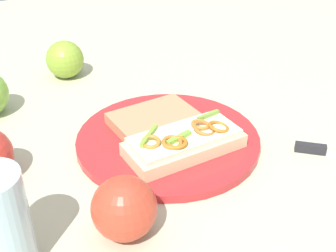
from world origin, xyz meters
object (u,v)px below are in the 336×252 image
(sandwich, at_px, (184,142))
(apple_3, at_px, (65,59))
(plate, at_px, (168,140))
(apple_1, at_px, (124,208))
(bread_slice_side, at_px, (154,118))
(knife, at_px, (322,151))

(sandwich, relative_size, apple_3, 2.33)
(plate, height_order, apple_1, apple_1)
(sandwich, xyz_separation_m, apple_3, (-0.05, 0.38, 0.01))
(bread_slice_side, relative_size, apple_1, 1.72)
(sandwich, bearing_deg, apple_1, 33.67)
(bread_slice_side, bearing_deg, apple_3, -79.90)
(apple_3, bearing_deg, bread_slice_side, -79.72)
(bread_slice_side, distance_m, apple_1, 0.25)
(plate, bearing_deg, apple_3, 98.66)
(apple_1, distance_m, apple_3, 0.49)
(plate, bearing_deg, bread_slice_side, 88.94)
(apple_1, xyz_separation_m, knife, (0.35, -0.01, -0.04))
(bread_slice_side, height_order, apple_3, apple_3)
(bread_slice_side, bearing_deg, knife, 133.18)
(apple_1, height_order, knife, apple_1)
(sandwich, distance_m, apple_1, 0.18)
(apple_3, bearing_deg, knife, -63.48)
(sandwich, bearing_deg, apple_3, -81.48)
(plate, xyz_separation_m, sandwich, (-0.00, -0.05, 0.02))
(apple_3, bearing_deg, apple_1, -101.97)
(sandwich, height_order, apple_3, apple_3)
(sandwich, distance_m, knife, 0.22)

